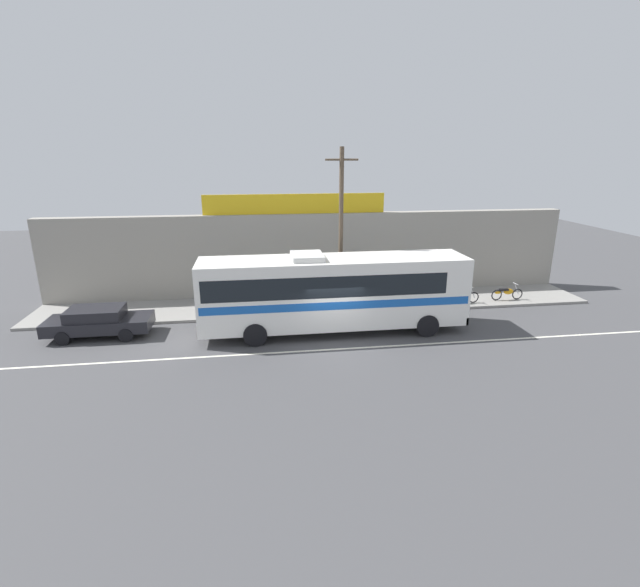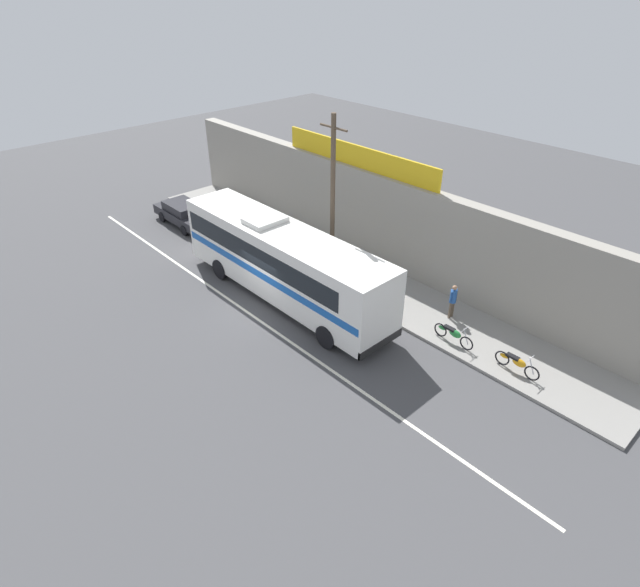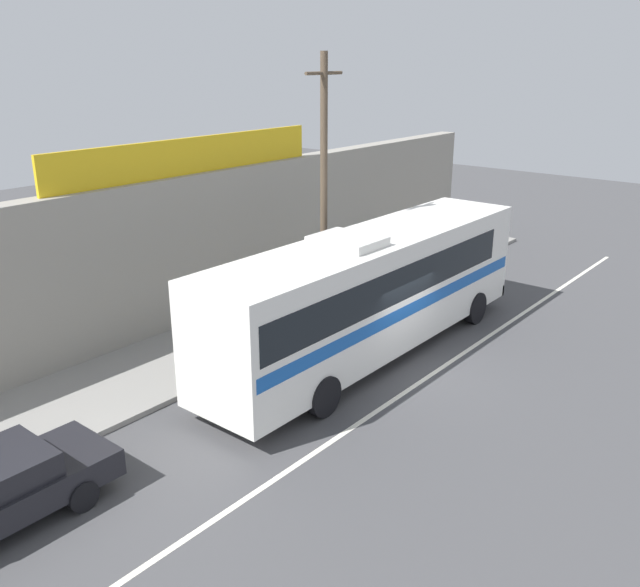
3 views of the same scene
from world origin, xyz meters
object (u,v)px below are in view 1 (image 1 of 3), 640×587
Objects in this scene: intercity_bus at (332,290)px; utility_pole at (341,230)px; motorcycle_red at (507,293)px; parked_car at (98,321)px; motorcycle_black at (462,296)px; pedestrian_near_shop at (433,280)px.

utility_pole is at bearing 70.80° from intercity_bus.
intercity_bus reaches higher than motorcycle_red.
motorcycle_red is (21.15, 2.07, -0.17)m from parked_car.
motorcycle_black is at bearing -175.29° from motorcycle_red.
intercity_bus is at bearing -160.34° from motorcycle_black.
motorcycle_black is at bearing 19.66° from intercity_bus.
utility_pole is at bearing -176.98° from motorcycle_black.
motorcycle_red is (10.49, 2.99, -1.50)m from intercity_bus.
parked_car is 2.45× the size of motorcycle_red.
motorcycle_red is at bearing 15.91° from intercity_bus.
utility_pole reaches higher than motorcycle_black.
utility_pole is at bearing 7.34° from parked_car.
motorcycle_red is 1.14× the size of pedestrian_near_shop.
parked_car is 12.15m from utility_pole.
motorcycle_black is (7.73, 2.76, -1.50)m from intercity_bus.
intercity_bus is 3.45m from utility_pole.
motorcycle_black is at bearing 3.02° from utility_pole.
pedestrian_near_shop is at bearing 161.72° from motorcycle_red.
parked_car is at bearing -172.66° from utility_pole.
motorcycle_black is 1.97m from pedestrian_near_shop.
utility_pole is (11.50, 1.48, 3.66)m from parked_car.
parked_car is at bearing 175.07° from intercity_bus.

